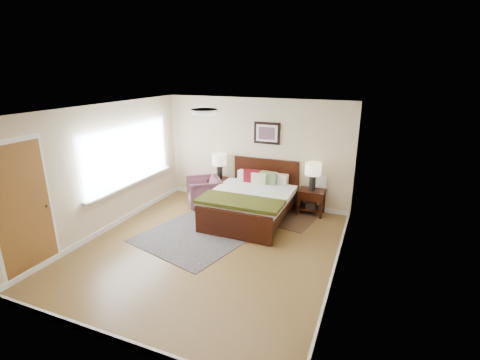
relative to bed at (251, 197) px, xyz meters
The scene contains 18 objects.
floor 1.60m from the bed, 100.25° to the right, with size 5.00×5.00×0.00m, color brown.
back_wall 1.28m from the bed, 105.00° to the left, with size 4.50×0.04×2.50m, color #C6B18F.
front_wall 4.07m from the bed, 93.87° to the right, with size 4.50×0.04×2.50m, color #C6B18F.
left_wall 3.02m from the bed, 149.36° to the right, with size 0.04×5.00×2.50m, color #C6B18F.
right_wall 2.59m from the bed, 37.01° to the right, with size 0.04×5.00×2.50m, color #C6B18F.
ceiling 2.50m from the bed, 100.25° to the right, with size 4.50×5.00×0.02m, color white.
window 2.73m from the bed, 162.18° to the right, with size 0.11×2.72×1.32m.
door 4.13m from the bed, 127.64° to the right, with size 0.06×1.00×2.18m.
ceil_fixture 2.47m from the bed, 100.25° to the right, with size 0.44×0.44×0.08m.
bed is the anchor object (origin of this frame).
wall_art 1.56m from the bed, 89.96° to the left, with size 0.62×0.05×0.50m.
nightstand_left 1.35m from the bed, 145.75° to the left, with size 0.47×0.42×0.56m.
nightstand_right 1.38m from the bed, 33.92° to the left, with size 0.57×0.43×0.57m.
lamp_left 1.44m from the bed, 145.05° to the left, with size 0.35×0.35×0.61m.
lamp_right 1.46m from the bed, 34.36° to the left, with size 0.35×0.35×0.61m.
armchair 1.34m from the bed, 167.34° to the left, with size 0.74×0.76×0.70m, color brown.
rug_persian 1.16m from the bed, 127.08° to the right, with size 1.87×2.64×0.01m, color #0C103C.
rug_navy 1.09m from the bed, 18.62° to the left, with size 0.73×1.09×0.01m, color black.
Camera 1 is at (2.67, -5.02, 3.13)m, focal length 26.00 mm.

